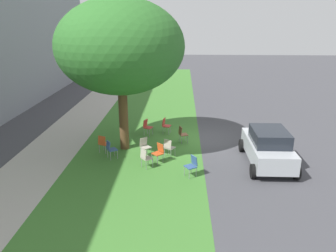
{
  "coord_description": "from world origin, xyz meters",
  "views": [
    {
      "loc": [
        -16.5,
        1.21,
        6.29
      ],
      "look_at": [
        -0.57,
        1.87,
        0.92
      ],
      "focal_mm": 35.19,
      "sensor_mm": 36.0,
      "label": 1
    }
  ],
  "objects_px": {
    "chair_7": "(159,151)",
    "chair_6": "(111,148)",
    "chair_1": "(145,145)",
    "street_tree": "(120,47)",
    "chair_8": "(146,157)",
    "chair_2": "(169,147)",
    "chair_0": "(192,164)",
    "chair_4": "(103,143)",
    "chair_9": "(182,133)",
    "chair_5": "(166,125)",
    "parked_car": "(268,147)",
    "chair_3": "(147,126)"
  },
  "relations": [
    {
      "from": "chair_7",
      "to": "chair_6",
      "type": "bearing_deg",
      "value": 82.62
    },
    {
      "from": "chair_1",
      "to": "chair_7",
      "type": "xyz_separation_m",
      "value": [
        -0.7,
        -0.69,
        0.0
      ]
    },
    {
      "from": "street_tree",
      "to": "chair_8",
      "type": "bearing_deg",
      "value": -149.76
    },
    {
      "from": "chair_2",
      "to": "chair_7",
      "type": "bearing_deg",
      "value": 144.36
    },
    {
      "from": "street_tree",
      "to": "chair_7",
      "type": "height_order",
      "value": "street_tree"
    },
    {
      "from": "chair_0",
      "to": "chair_2",
      "type": "height_order",
      "value": "same"
    },
    {
      "from": "street_tree",
      "to": "chair_7",
      "type": "xyz_separation_m",
      "value": [
        -1.58,
        -1.8,
        -4.42
      ]
    },
    {
      "from": "chair_2",
      "to": "chair_6",
      "type": "xyz_separation_m",
      "value": [
        -0.31,
        2.66,
        0.0
      ]
    },
    {
      "from": "chair_1",
      "to": "chair_2",
      "type": "distance_m",
      "value": 1.13
    },
    {
      "from": "street_tree",
      "to": "chair_4",
      "type": "xyz_separation_m",
      "value": [
        -0.62,
        0.92,
        -4.42
      ]
    },
    {
      "from": "chair_9",
      "to": "chair_5",
      "type": "bearing_deg",
      "value": 33.63
    },
    {
      "from": "chair_2",
      "to": "chair_8",
      "type": "xyz_separation_m",
      "value": [
        -1.22,
        0.96,
        0.0
      ]
    },
    {
      "from": "chair_6",
      "to": "chair_2",
      "type": "bearing_deg",
      "value": -83.24
    },
    {
      "from": "chair_0",
      "to": "chair_4",
      "type": "xyz_separation_m",
      "value": [
        2.25,
        4.17,
        0.0
      ]
    },
    {
      "from": "chair_4",
      "to": "chair_7",
      "type": "distance_m",
      "value": 2.89
    },
    {
      "from": "chair_4",
      "to": "chair_6",
      "type": "xyz_separation_m",
      "value": [
        -0.68,
        -0.5,
        0.0
      ]
    },
    {
      "from": "chair_8",
      "to": "chair_9",
      "type": "relative_size",
      "value": 1.0
    },
    {
      "from": "chair_9",
      "to": "parked_car",
      "type": "distance_m",
      "value": 4.49
    },
    {
      "from": "chair_7",
      "to": "parked_car",
      "type": "xyz_separation_m",
      "value": [
        -0.0,
        -4.8,
        0.32
      ]
    },
    {
      "from": "street_tree",
      "to": "chair_3",
      "type": "height_order",
      "value": "street_tree"
    },
    {
      "from": "chair_0",
      "to": "parked_car",
      "type": "xyz_separation_m",
      "value": [
        1.28,
        -3.35,
        0.32
      ]
    },
    {
      "from": "chair_8",
      "to": "chair_7",
      "type": "bearing_deg",
      "value": -40.5
    },
    {
      "from": "chair_1",
      "to": "chair_5",
      "type": "xyz_separation_m",
      "value": [
        3.14,
        -0.82,
        0.0
      ]
    },
    {
      "from": "chair_8",
      "to": "chair_2",
      "type": "bearing_deg",
      "value": -38.17
    },
    {
      "from": "chair_4",
      "to": "chair_8",
      "type": "distance_m",
      "value": 2.71
    },
    {
      "from": "chair_2",
      "to": "chair_3",
      "type": "xyz_separation_m",
      "value": [
        2.94,
        1.31,
        0.0
      ]
    },
    {
      "from": "parked_car",
      "to": "chair_9",
      "type": "bearing_deg",
      "value": 56.78
    },
    {
      "from": "chair_4",
      "to": "chair_9",
      "type": "relative_size",
      "value": 1.0
    },
    {
      "from": "chair_6",
      "to": "parked_car",
      "type": "bearing_deg",
      "value": -92.39
    },
    {
      "from": "chair_1",
      "to": "chair_8",
      "type": "relative_size",
      "value": 1.0
    },
    {
      "from": "chair_7",
      "to": "chair_2",
      "type": "bearing_deg",
      "value": -35.64
    },
    {
      "from": "chair_7",
      "to": "chair_4",
      "type": "bearing_deg",
      "value": 70.45
    },
    {
      "from": "chair_5",
      "to": "chair_9",
      "type": "xyz_separation_m",
      "value": [
        -1.39,
        -0.93,
        0.0
      ]
    },
    {
      "from": "chair_7",
      "to": "chair_9",
      "type": "distance_m",
      "value": 2.66
    },
    {
      "from": "chair_4",
      "to": "chair_5",
      "type": "relative_size",
      "value": 1.0
    },
    {
      "from": "street_tree",
      "to": "chair_5",
      "type": "xyz_separation_m",
      "value": [
        2.26,
        -1.93,
        -4.42
      ]
    },
    {
      "from": "chair_4",
      "to": "chair_6",
      "type": "distance_m",
      "value": 0.84
    },
    {
      "from": "chair_3",
      "to": "parked_car",
      "type": "xyz_separation_m",
      "value": [
        -3.55,
        -5.68,
        0.32
      ]
    },
    {
      "from": "chair_9",
      "to": "chair_6",
      "type": "bearing_deg",
      "value": 123.43
    },
    {
      "from": "chair_0",
      "to": "chair_3",
      "type": "height_order",
      "value": "same"
    },
    {
      "from": "chair_3",
      "to": "chair_5",
      "type": "xyz_separation_m",
      "value": [
        0.3,
        -1.01,
        0.0
      ]
    },
    {
      "from": "chair_6",
      "to": "chair_7",
      "type": "distance_m",
      "value": 2.24
    },
    {
      "from": "chair_7",
      "to": "parked_car",
      "type": "relative_size",
      "value": 0.24
    },
    {
      "from": "chair_2",
      "to": "chair_1",
      "type": "bearing_deg",
      "value": 85.01
    },
    {
      "from": "chair_2",
      "to": "chair_5",
      "type": "xyz_separation_m",
      "value": [
        3.24,
        0.31,
        0.0
      ]
    },
    {
      "from": "chair_6",
      "to": "street_tree",
      "type": "bearing_deg",
      "value": -18.01
    },
    {
      "from": "street_tree",
      "to": "chair_3",
      "type": "xyz_separation_m",
      "value": [
        1.96,
        -0.92,
        -4.42
      ]
    },
    {
      "from": "chair_8",
      "to": "street_tree",
      "type": "bearing_deg",
      "value": 30.24
    },
    {
      "from": "chair_3",
      "to": "chair_7",
      "type": "xyz_separation_m",
      "value": [
        -3.54,
        -0.88,
        0.0
      ]
    },
    {
      "from": "street_tree",
      "to": "chair_9",
      "type": "distance_m",
      "value": 5.33
    }
  ]
}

